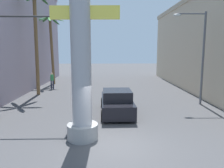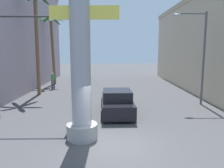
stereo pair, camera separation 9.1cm
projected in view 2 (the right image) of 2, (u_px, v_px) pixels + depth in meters
ground_plane at (111, 97)px, 19.13m from camera, size 94.86×94.86×0.00m
neon_sign_pole at (80, 30)px, 9.30m from camera, size 3.32×1.41×11.00m
street_lamp at (199, 49)px, 15.79m from camera, size 2.41×0.28×6.73m
traffic_light_mast at (23, 46)px, 12.35m from camera, size 5.53×0.32×5.98m
car_lead at (117, 102)px, 14.02m from camera, size 2.13×4.73×1.56m
palm_tree_far_left at (52, 41)px, 25.59m from camera, size 3.20×3.23×7.90m
palm_tree_mid_left at (36, 28)px, 19.09m from camera, size 3.45×3.26×9.07m
pedestrian_far_left at (53, 79)px, 22.66m from camera, size 0.40×0.40×1.72m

